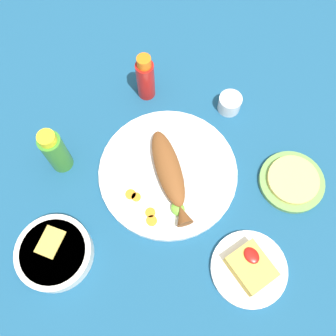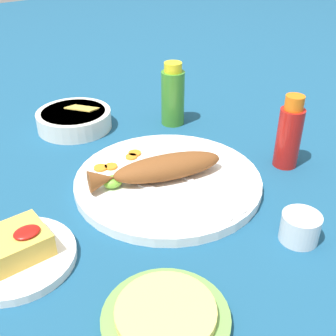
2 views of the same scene
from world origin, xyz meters
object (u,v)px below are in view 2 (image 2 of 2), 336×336
object	(u,v)px
side_plate_fries	(16,257)
hot_sauce_bottle_red	(289,134)
fork_far	(190,203)
hot_sauce_bottle_green	(173,96)
fork_near	(209,192)
guacamole_bowl	(74,119)
tortilla_plate	(166,319)
fried_fish	(161,168)
main_plate	(168,181)
salt_cup	(300,229)

from	to	relation	value
side_plate_fries	hot_sauce_bottle_red	bearing A→B (deg)	-7.17
fork_far	side_plate_fries	xyz separation A→B (m)	(-0.28, 0.07, -0.01)
hot_sauce_bottle_green	fork_near	bearing A→B (deg)	-117.39
side_plate_fries	guacamole_bowl	distance (m)	0.45
hot_sauce_bottle_red	tortilla_plate	xyz separation A→B (m)	(-0.43, -0.16, -0.06)
fried_fish	fork_near	bearing A→B (deg)	-48.41
hot_sauce_bottle_green	fried_fish	bearing A→B (deg)	-133.25
fork_far	main_plate	bearing A→B (deg)	146.51
fork_near	tortilla_plate	bearing A→B (deg)	-56.20
side_plate_fries	tortilla_plate	world-z (taller)	same
fried_fish	salt_cup	xyz separation A→B (m)	(0.08, -0.25, -0.02)
hot_sauce_bottle_red	fried_fish	bearing A→B (deg)	159.67
salt_cup	tortilla_plate	xyz separation A→B (m)	(-0.26, 0.00, -0.01)
fork_far	hot_sauce_bottle_red	xyz separation A→B (m)	(0.25, 0.00, 0.05)
fork_near	salt_cup	xyz separation A→B (m)	(0.04, -0.16, 0.00)
hot_sauce_bottle_green	guacamole_bowl	xyz separation A→B (m)	(-0.20, 0.12, -0.05)
fork_far	tortilla_plate	world-z (taller)	fork_far
fried_fish	hot_sauce_bottle_green	bearing A→B (deg)	64.93
fork_near	hot_sauce_bottle_red	xyz separation A→B (m)	(0.21, -0.00, 0.05)
fork_far	hot_sauce_bottle_green	distance (m)	0.36
fork_near	tortilla_plate	world-z (taller)	fork_near
hot_sauce_bottle_red	side_plate_fries	bearing A→B (deg)	172.83
fried_fish	hot_sauce_bottle_red	bearing A→B (deg)	-2.16
fork_far	hot_sauce_bottle_green	size ratio (longest dim) A/B	1.19
tortilla_plate	main_plate	bearing A→B (deg)	51.33
salt_cup	main_plate	bearing A→B (deg)	105.31
fork_near	fork_far	xyz separation A→B (m)	(-0.05, -0.00, 0.00)
fork_far	hot_sauce_bottle_red	size ratio (longest dim) A/B	1.20
main_plate	side_plate_fries	bearing A→B (deg)	-176.19
main_plate	fried_fish	bearing A→B (deg)	161.82
fork_far	guacamole_bowl	distance (m)	0.42
side_plate_fries	salt_cup	bearing A→B (deg)	-31.63
fried_fish	fork_far	distance (m)	0.09
side_plate_fries	main_plate	bearing A→B (deg)	3.81
fork_near	hot_sauce_bottle_red	distance (m)	0.21
fried_fish	guacamole_bowl	xyz separation A→B (m)	(-0.01, 0.32, -0.02)
main_plate	salt_cup	size ratio (longest dim) A/B	5.67
hot_sauce_bottle_green	main_plate	bearing A→B (deg)	-130.55
hot_sauce_bottle_red	salt_cup	size ratio (longest dim) A/B	2.43
hot_sauce_bottle_red	guacamole_bowl	distance (m)	0.49
main_plate	hot_sauce_bottle_green	world-z (taller)	hot_sauce_bottle_green
fried_fish	salt_cup	bearing A→B (deg)	-53.93
fried_fish	salt_cup	world-z (taller)	fried_fish
salt_cup	side_plate_fries	distance (m)	0.43
fried_fish	hot_sauce_bottle_green	world-z (taller)	hot_sauce_bottle_green
fried_fish	hot_sauce_bottle_red	xyz separation A→B (m)	(0.25, -0.09, 0.03)
fork_near	guacamole_bowl	bearing A→B (deg)	-175.14
hot_sauce_bottle_red	hot_sauce_bottle_green	world-z (taller)	same
main_plate	fried_fish	xyz separation A→B (m)	(-0.01, 0.00, 0.03)
hot_sauce_bottle_red	side_plate_fries	world-z (taller)	hot_sauce_bottle_red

